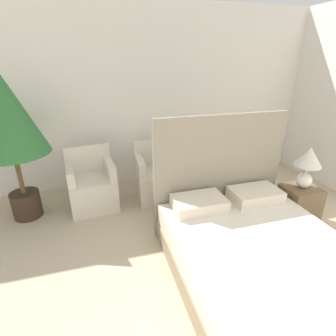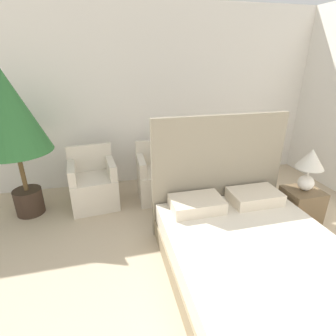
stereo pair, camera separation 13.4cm
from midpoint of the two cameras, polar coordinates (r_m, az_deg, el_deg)
wall_back at (r=4.57m, az=-2.83°, el=14.92°), size 10.00×0.06×2.90m
bed at (r=2.87m, az=17.82°, el=-17.34°), size 1.68×2.15×1.49m
armchair_near_window_left at (r=4.06m, az=-17.01°, el=-4.23°), size 0.71×0.67×0.88m
armchair_near_window_right at (r=4.14m, az=-3.09°, el=-2.64°), size 0.67×0.63×0.88m
potted_palm at (r=3.85m, az=-32.75°, el=9.25°), size 0.92×0.92×2.03m
nightstand at (r=3.92m, az=25.63°, el=-7.28°), size 0.44×0.40×0.53m
table_lamp at (r=3.68m, az=27.28°, el=1.17°), size 0.33×0.33×0.55m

